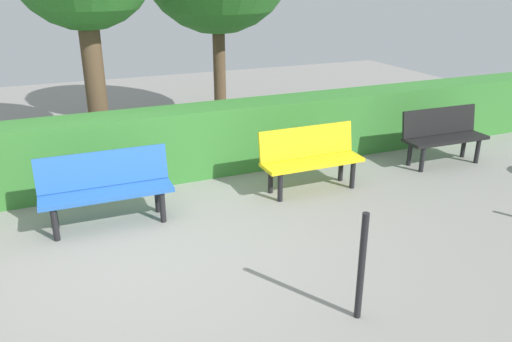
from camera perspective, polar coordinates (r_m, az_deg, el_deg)
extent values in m
plane|color=gray|center=(5.64, -13.07, -8.68)|extent=(19.97, 19.97, 0.00)
cube|color=black|center=(8.30, 20.77, 3.44)|extent=(1.37, 0.46, 0.05)
cube|color=black|center=(8.37, 20.13, 5.36)|extent=(1.36, 0.14, 0.42)
cylinder|color=black|center=(8.62, 23.88, 2.08)|extent=(0.07, 0.07, 0.39)
cylinder|color=black|center=(8.82, 22.55, 2.69)|extent=(0.07, 0.07, 0.39)
cylinder|color=black|center=(7.92, 18.38, 1.25)|extent=(0.07, 0.07, 0.39)
cylinder|color=black|center=(8.14, 17.07, 1.93)|extent=(0.07, 0.07, 0.39)
cube|color=yellow|center=(6.82, 6.47, 1.02)|extent=(1.41, 0.42, 0.05)
cube|color=yellow|center=(6.90, 5.78, 3.36)|extent=(1.41, 0.11, 0.42)
cylinder|color=black|center=(7.06, 10.93, -0.44)|extent=(0.07, 0.07, 0.39)
cylinder|color=black|center=(7.29, 9.64, 0.37)|extent=(0.07, 0.07, 0.39)
cylinder|color=black|center=(6.54, 2.77, -1.87)|extent=(0.07, 0.07, 0.39)
cylinder|color=black|center=(6.79, 1.67, -0.95)|extent=(0.07, 0.07, 0.39)
cube|color=blue|center=(6.07, -16.57, -2.42)|extent=(1.51, 0.44, 0.05)
cube|color=blue|center=(6.16, -17.01, 0.25)|extent=(1.51, 0.13, 0.42)
cylinder|color=black|center=(6.09, -10.58, -4.04)|extent=(0.07, 0.07, 0.39)
cylinder|color=black|center=(6.36, -11.15, -2.96)|extent=(0.07, 0.07, 0.39)
cylinder|color=black|center=(6.01, -21.89, -5.67)|extent=(0.07, 0.07, 0.39)
cylinder|color=black|center=(6.28, -21.97, -4.50)|extent=(0.07, 0.07, 0.39)
cube|color=#387F33|center=(7.39, -7.51, 3.30)|extent=(15.97, 0.63, 1.01)
cylinder|color=brown|center=(9.62, -4.18, 11.66)|extent=(0.23, 0.23, 2.32)
cylinder|color=brown|center=(8.34, -17.84, 9.58)|extent=(0.32, 0.32, 2.43)
cylinder|color=black|center=(4.34, 11.91, -10.64)|extent=(0.06, 0.06, 1.00)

